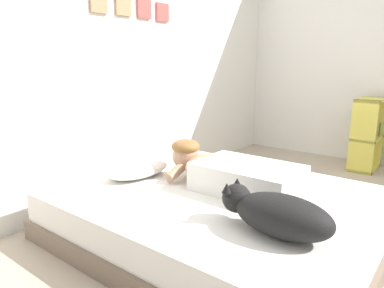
{
  "coord_description": "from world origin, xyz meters",
  "views": [
    {
      "loc": [
        -2.11,
        -0.72,
        1.11
      ],
      "look_at": [
        -0.25,
        0.74,
        0.56
      ],
      "focal_mm": 33.02,
      "sensor_mm": 36.0,
      "label": 1
    }
  ],
  "objects_px": {
    "bed": "(218,215)",
    "dog": "(276,213)",
    "pillow": "(138,168)",
    "cell_phone": "(222,179)",
    "coffee_cup": "(191,165)",
    "person_lying": "(229,172)",
    "bookshelf": "(367,133)"
  },
  "relations": [
    {
      "from": "person_lying",
      "to": "bookshelf",
      "type": "xyz_separation_m",
      "value": [
        2.09,
        -0.38,
        -0.03
      ]
    },
    {
      "from": "dog",
      "to": "coffee_cup",
      "type": "xyz_separation_m",
      "value": [
        0.57,
        0.96,
        -0.07
      ]
    },
    {
      "from": "cell_phone",
      "to": "bed",
      "type": "bearing_deg",
      "value": -153.13
    },
    {
      "from": "cell_phone",
      "to": "bookshelf",
      "type": "relative_size",
      "value": 0.19
    },
    {
      "from": "dog",
      "to": "person_lying",
      "type": "bearing_deg",
      "value": 51.99
    },
    {
      "from": "pillow",
      "to": "cell_phone",
      "type": "distance_m",
      "value": 0.61
    },
    {
      "from": "person_lying",
      "to": "dog",
      "type": "relative_size",
      "value": 1.6
    },
    {
      "from": "person_lying",
      "to": "bookshelf",
      "type": "relative_size",
      "value": 1.23
    },
    {
      "from": "bed",
      "to": "bookshelf",
      "type": "relative_size",
      "value": 2.57
    },
    {
      "from": "dog",
      "to": "cell_phone",
      "type": "relative_size",
      "value": 4.11
    },
    {
      "from": "person_lying",
      "to": "coffee_cup",
      "type": "xyz_separation_m",
      "value": [
        0.16,
        0.43,
        -0.07
      ]
    },
    {
      "from": "bed",
      "to": "dog",
      "type": "distance_m",
      "value": 0.66
    },
    {
      "from": "pillow",
      "to": "dog",
      "type": "xyz_separation_m",
      "value": [
        -0.21,
        -1.17,
        0.05
      ]
    },
    {
      "from": "cell_phone",
      "to": "bookshelf",
      "type": "xyz_separation_m",
      "value": [
        1.99,
        -0.49,
        0.08
      ]
    },
    {
      "from": "bed",
      "to": "coffee_cup",
      "type": "bearing_deg",
      "value": 57.86
    },
    {
      "from": "dog",
      "to": "bed",
      "type": "bearing_deg",
      "value": 60.66
    },
    {
      "from": "pillow",
      "to": "person_lying",
      "type": "distance_m",
      "value": 0.67
    },
    {
      "from": "coffee_cup",
      "to": "cell_phone",
      "type": "relative_size",
      "value": 0.89
    },
    {
      "from": "dog",
      "to": "bookshelf",
      "type": "bearing_deg",
      "value": 3.24
    },
    {
      "from": "pillow",
      "to": "coffee_cup",
      "type": "height_order",
      "value": "pillow"
    },
    {
      "from": "dog",
      "to": "cell_phone",
      "type": "bearing_deg",
      "value": 51.36
    },
    {
      "from": "pillow",
      "to": "bookshelf",
      "type": "height_order",
      "value": "bookshelf"
    },
    {
      "from": "coffee_cup",
      "to": "dog",
      "type": "bearing_deg",
      "value": -120.62
    },
    {
      "from": "pillow",
      "to": "person_lying",
      "type": "xyz_separation_m",
      "value": [
        0.2,
        -0.64,
        0.05
      ]
    },
    {
      "from": "person_lying",
      "to": "cell_phone",
      "type": "bearing_deg",
      "value": 48.53
    },
    {
      "from": "pillow",
      "to": "person_lying",
      "type": "relative_size",
      "value": 0.57
    },
    {
      "from": "person_lying",
      "to": "coffee_cup",
      "type": "distance_m",
      "value": 0.47
    },
    {
      "from": "person_lying",
      "to": "dog",
      "type": "bearing_deg",
      "value": -128.01
    },
    {
      "from": "bed",
      "to": "person_lying",
      "type": "height_order",
      "value": "person_lying"
    },
    {
      "from": "bed",
      "to": "person_lying",
      "type": "bearing_deg",
      "value": -2.35
    },
    {
      "from": "bookshelf",
      "to": "pillow",
      "type": "bearing_deg",
      "value": 155.86
    },
    {
      "from": "bed",
      "to": "pillow",
      "type": "bearing_deg",
      "value": 97.5
    }
  ]
}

